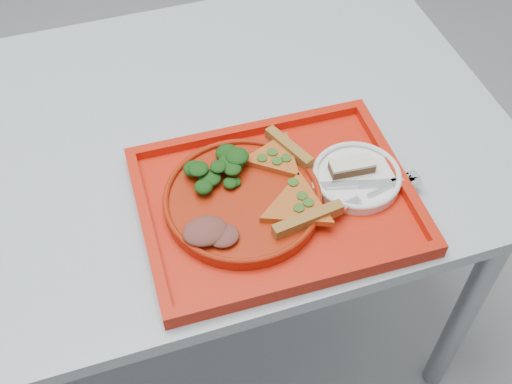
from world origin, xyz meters
TOP-DOWN VIEW (x-y plane):
  - ground at (0.00, 0.00)m, footprint 10.00×10.00m
  - table at (0.00, 0.00)m, footprint 1.60×0.80m
  - tray_main at (0.31, -0.21)m, footprint 0.46×0.36m
  - dinner_plate at (0.25, -0.20)m, footprint 0.26×0.26m
  - side_plate at (0.45, -0.21)m, footprint 0.15×0.15m
  - pizza_slice_a at (0.33, -0.25)m, footprint 0.14×0.15m
  - pizza_slice_b at (0.33, -0.14)m, footprint 0.15×0.14m
  - salad_heap at (0.23, -0.14)m, footprint 0.10×0.09m
  - meat_portion at (0.18, -0.25)m, footprint 0.07×0.06m
  - dessert_bar at (0.45, -0.20)m, footprint 0.08×0.04m
  - knife at (0.46, -0.23)m, footprint 0.18×0.06m
  - fork at (0.45, -0.26)m, footprint 0.19×0.06m

SIDE VIEW (x-z plane):
  - ground at x=0.00m, z-range 0.00..0.00m
  - table at x=0.00m, z-range 0.30..1.05m
  - tray_main at x=0.31m, z-range 0.75..0.76m
  - side_plate at x=0.45m, z-range 0.76..0.78m
  - dinner_plate at x=0.25m, z-range 0.76..0.78m
  - knife at x=0.46m, z-range 0.78..0.78m
  - fork at x=0.45m, z-range 0.78..0.78m
  - dessert_bar at x=0.45m, z-range 0.78..0.80m
  - pizza_slice_a at x=0.33m, z-range 0.78..0.80m
  - pizza_slice_b at x=0.33m, z-range 0.78..0.80m
  - meat_portion at x=0.18m, z-range 0.78..0.80m
  - salad_heap at x=0.23m, z-range 0.78..0.83m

